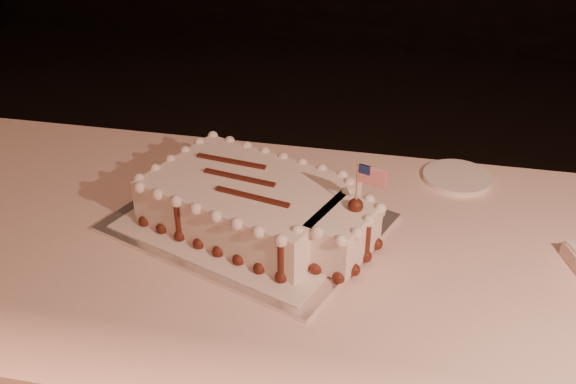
# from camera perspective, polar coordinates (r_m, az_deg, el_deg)

# --- Properties ---
(cake_board) EXTENTS (0.59, 0.51, 0.01)m
(cake_board) POSITION_cam_1_polar(r_m,az_deg,el_deg) (1.26, -3.55, -2.69)
(cake_board) COLOR silver
(cake_board) RESTS_ON banquet_table
(doily) EXTENTS (0.52, 0.46, 0.00)m
(doily) POSITION_cam_1_polar(r_m,az_deg,el_deg) (1.26, -3.56, -2.50)
(doily) COLOR silver
(doily) RESTS_ON cake_board
(sheet_cake) EXTENTS (0.48, 0.37, 0.18)m
(sheet_cake) POSITION_cam_1_polar(r_m,az_deg,el_deg) (1.22, -2.64, -1.13)
(sheet_cake) COLOR white
(sheet_cake) RESTS_ON doily
(side_plate) EXTENTS (0.15, 0.15, 0.01)m
(side_plate) POSITION_cam_1_polar(r_m,az_deg,el_deg) (1.46, 14.80, 1.27)
(side_plate) COLOR white
(side_plate) RESTS_ON banquet_table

